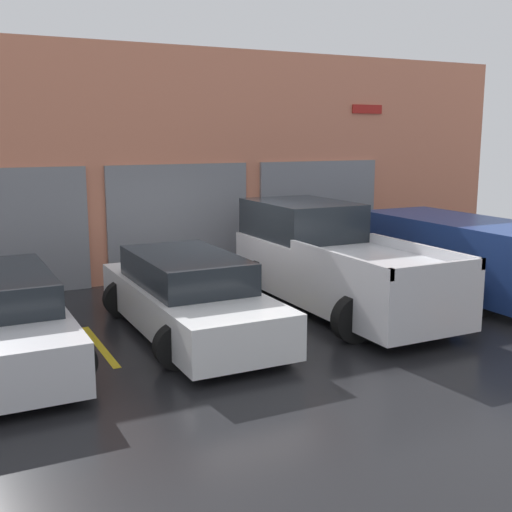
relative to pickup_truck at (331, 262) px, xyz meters
name	(u,v)px	position (x,y,z in m)	size (l,w,h in m)	color
ground_plane	(244,308)	(-1.50, 0.72, -0.89)	(28.00, 28.00, 0.00)	black
shophouse_building	(182,166)	(-1.51, 4.01, 1.65)	(17.88, 0.68, 5.19)	#D17A5B
pickup_truck	(331,262)	(0.00, 0.00, 0.00)	(2.39, 5.23, 1.94)	silver
sedan_white	(188,296)	(-3.00, -0.28, -0.27)	(2.14, 4.76, 1.32)	white
van_right	(462,254)	(3.00, -0.30, -0.04)	(2.32, 4.54, 1.56)	navy
parking_stripe_left	(100,346)	(-4.50, -0.31, -0.89)	(0.12, 2.20, 0.01)	gold
parking_stripe_centre	(269,321)	(-1.50, -0.31, -0.89)	(0.12, 2.20, 0.01)	gold
parking_stripe_right	(402,302)	(1.50, -0.31, -0.89)	(0.12, 2.20, 0.01)	gold
parking_stripe_far_right	(511,286)	(4.50, -0.31, -0.89)	(0.12, 2.20, 0.01)	gold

